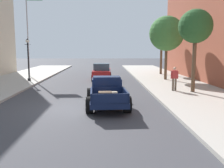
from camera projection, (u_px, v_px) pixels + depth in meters
name	position (u px, v px, depth m)	size (l,w,h in m)	color
ground_plane	(79.00, 108.00, 12.96)	(140.00, 140.00, 0.00)	#3D3D42
sidewalk_right	(216.00, 106.00, 13.16)	(5.50, 64.00, 0.15)	#ADA89E
hotrod_truck_navy	(107.00, 92.00, 13.43)	(2.34, 5.00, 1.58)	#0F1938
car_background_red	(102.00, 72.00, 24.74)	(1.93, 4.33, 1.65)	#AD1E1E
pedestrian_sidewalk_right	(174.00, 77.00, 17.37)	(0.53, 0.22, 1.65)	brown
street_lamp_far	(28.00, 56.00, 22.69)	(0.50, 0.32, 3.85)	black
flagpole	(29.00, 23.00, 25.95)	(1.74, 0.16, 9.16)	#B2B2B7
street_tree_nearest	(196.00, 27.00, 16.41)	(2.23, 2.23, 5.49)	brown
street_tree_second	(167.00, 34.00, 23.39)	(3.26, 3.26, 5.96)	brown
street_tree_third	(162.00, 36.00, 28.59)	(2.22, 2.22, 5.49)	brown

